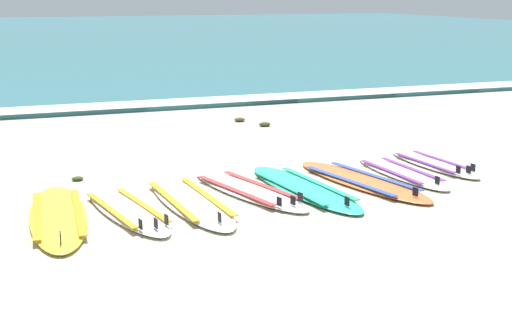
{
  "coord_description": "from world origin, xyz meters",
  "views": [
    {
      "loc": [
        -3.68,
        -8.23,
        2.57
      ],
      "look_at": [
        -0.43,
        0.73,
        0.25
      ],
      "focal_mm": 48.46,
      "sensor_mm": 36.0,
      "label": 1
    }
  ],
  "objects_px": {
    "surfboard_1": "(127,210)",
    "surfboard_7": "(433,164)",
    "surfboard_0": "(58,216)",
    "surfboard_3": "(248,190)",
    "surfboard_2": "(190,201)",
    "surfboard_4": "(303,188)",
    "surfboard_5": "(362,181)",
    "surfboard_6": "(401,173)"
  },
  "relations": [
    {
      "from": "surfboard_4",
      "to": "surfboard_6",
      "type": "relative_size",
      "value": 1.25
    },
    {
      "from": "surfboard_1",
      "to": "surfboard_7",
      "type": "xyz_separation_m",
      "value": [
        4.76,
        0.7,
        0.0
      ]
    },
    {
      "from": "surfboard_0",
      "to": "surfboard_6",
      "type": "relative_size",
      "value": 1.24
    },
    {
      "from": "surfboard_2",
      "to": "surfboard_7",
      "type": "bearing_deg",
      "value": 8.46
    },
    {
      "from": "surfboard_1",
      "to": "surfboard_3",
      "type": "relative_size",
      "value": 0.93
    },
    {
      "from": "surfboard_5",
      "to": "surfboard_1",
      "type": "bearing_deg",
      "value": -176.16
    },
    {
      "from": "surfboard_1",
      "to": "surfboard_7",
      "type": "bearing_deg",
      "value": 8.37
    },
    {
      "from": "surfboard_1",
      "to": "surfboard_6",
      "type": "distance_m",
      "value": 4.04
    },
    {
      "from": "surfboard_1",
      "to": "surfboard_3",
      "type": "xyz_separation_m",
      "value": [
        1.65,
        0.32,
        -0.0
      ]
    },
    {
      "from": "surfboard_2",
      "to": "surfboard_4",
      "type": "bearing_deg",
      "value": 2.01
    },
    {
      "from": "surfboard_3",
      "to": "surfboard_5",
      "type": "xyz_separation_m",
      "value": [
        1.63,
        -0.1,
        -0.0
      ]
    },
    {
      "from": "surfboard_3",
      "to": "surfboard_5",
      "type": "bearing_deg",
      "value": -3.45
    },
    {
      "from": "surfboard_2",
      "to": "surfboard_3",
      "type": "distance_m",
      "value": 0.87
    },
    {
      "from": "surfboard_1",
      "to": "surfboard_3",
      "type": "height_order",
      "value": "same"
    },
    {
      "from": "surfboard_1",
      "to": "surfboard_5",
      "type": "bearing_deg",
      "value": 3.84
    },
    {
      "from": "surfboard_0",
      "to": "surfboard_1",
      "type": "height_order",
      "value": "same"
    },
    {
      "from": "surfboard_0",
      "to": "surfboard_5",
      "type": "relative_size",
      "value": 0.98
    },
    {
      "from": "surfboard_6",
      "to": "surfboard_7",
      "type": "bearing_deg",
      "value": 21.15
    },
    {
      "from": "surfboard_7",
      "to": "surfboard_1",
      "type": "bearing_deg",
      "value": -171.63
    },
    {
      "from": "surfboard_5",
      "to": "surfboard_6",
      "type": "relative_size",
      "value": 1.26
    },
    {
      "from": "surfboard_0",
      "to": "surfboard_3",
      "type": "bearing_deg",
      "value": 6.07
    },
    {
      "from": "surfboard_1",
      "to": "surfboard_6",
      "type": "height_order",
      "value": "same"
    },
    {
      "from": "surfboard_7",
      "to": "surfboard_3",
      "type": "bearing_deg",
      "value": -173.01
    },
    {
      "from": "surfboard_0",
      "to": "surfboard_6",
      "type": "height_order",
      "value": "same"
    },
    {
      "from": "surfboard_1",
      "to": "surfboard_4",
      "type": "xyz_separation_m",
      "value": [
        2.37,
        0.17,
        -0.0
      ]
    },
    {
      "from": "surfboard_3",
      "to": "surfboard_7",
      "type": "distance_m",
      "value": 3.14
    },
    {
      "from": "surfboard_2",
      "to": "surfboard_3",
      "type": "height_order",
      "value": "same"
    },
    {
      "from": "surfboard_2",
      "to": "surfboard_4",
      "type": "height_order",
      "value": "same"
    },
    {
      "from": "surfboard_0",
      "to": "surfboard_7",
      "type": "bearing_deg",
      "value": 6.59
    },
    {
      "from": "surfboard_3",
      "to": "surfboard_1",
      "type": "bearing_deg",
      "value": -169.06
    },
    {
      "from": "surfboard_1",
      "to": "surfboard_5",
      "type": "distance_m",
      "value": 3.28
    },
    {
      "from": "surfboard_3",
      "to": "surfboard_4",
      "type": "bearing_deg",
      "value": -11.81
    },
    {
      "from": "surfboard_5",
      "to": "surfboard_2",
      "type": "bearing_deg",
      "value": -177.48
    },
    {
      "from": "surfboard_2",
      "to": "surfboard_5",
      "type": "distance_m",
      "value": 2.47
    },
    {
      "from": "surfboard_3",
      "to": "surfboard_4",
      "type": "relative_size",
      "value": 0.93
    },
    {
      "from": "surfboard_5",
      "to": "surfboard_3",
      "type": "bearing_deg",
      "value": 176.55
    },
    {
      "from": "surfboard_1",
      "to": "surfboard_2",
      "type": "height_order",
      "value": "same"
    },
    {
      "from": "surfboard_1",
      "to": "surfboard_0",
      "type": "bearing_deg",
      "value": 175.78
    },
    {
      "from": "surfboard_3",
      "to": "surfboard_7",
      "type": "height_order",
      "value": "same"
    },
    {
      "from": "surfboard_6",
      "to": "surfboard_7",
      "type": "relative_size",
      "value": 1.06
    },
    {
      "from": "surfboard_0",
      "to": "surfboard_2",
      "type": "xyz_separation_m",
      "value": [
        1.6,
        0.05,
        0.0
      ]
    },
    {
      "from": "surfboard_3",
      "to": "surfboard_5",
      "type": "distance_m",
      "value": 1.63
    }
  ]
}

